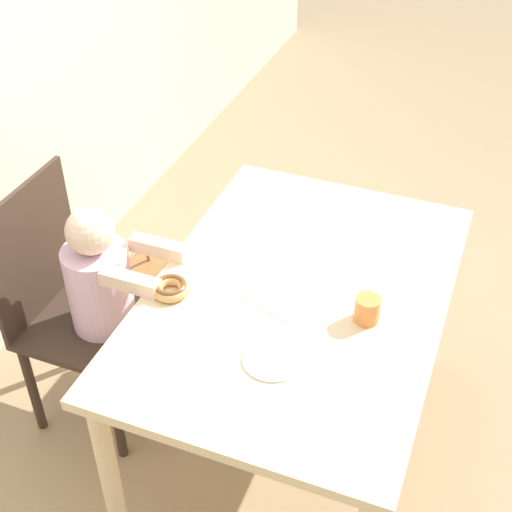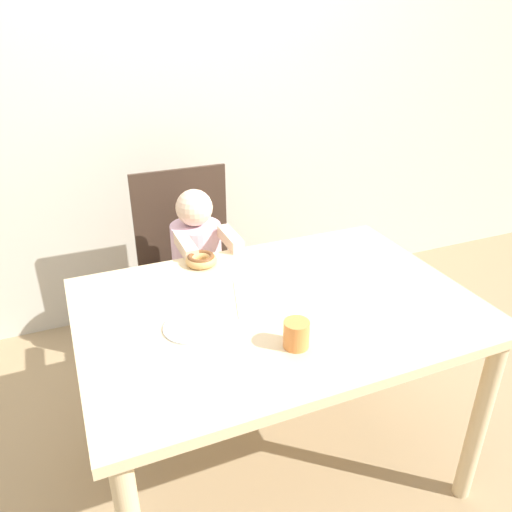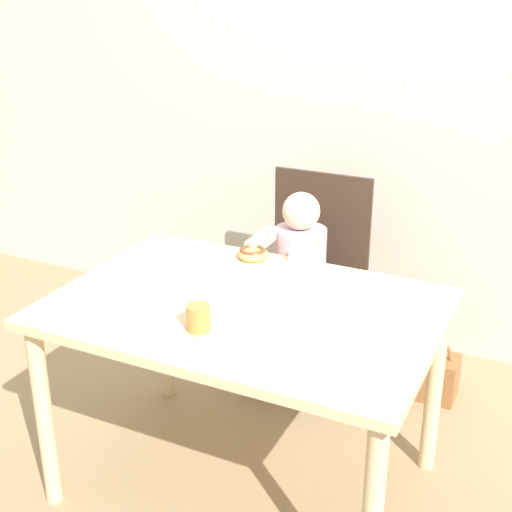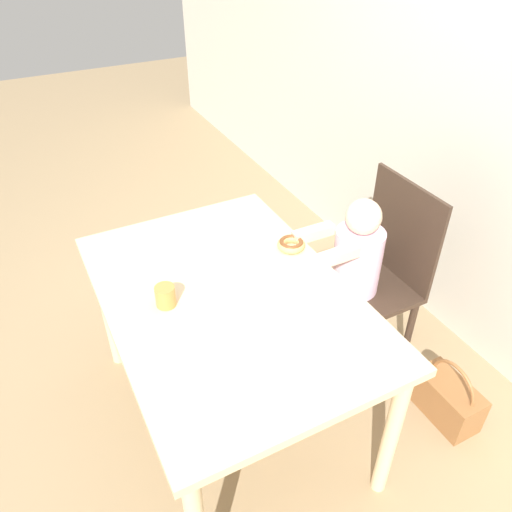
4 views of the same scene
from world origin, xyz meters
name	(u,v)px [view 4 (image 4 of 4)]	position (x,y,z in m)	size (l,w,h in m)	color
ground_plane	(233,415)	(0.00, 0.00, 0.00)	(12.00, 12.00, 0.00)	#997F5B
dining_table	(229,312)	(0.00, 0.00, 0.66)	(1.30, 0.90, 0.75)	beige
chair	(375,274)	(-0.08, 0.82, 0.50)	(0.46, 0.42, 0.96)	#38281E
child_figure	(353,285)	(-0.08, 0.68, 0.48)	(0.24, 0.40, 0.94)	silver
donut	(291,244)	(-0.15, 0.37, 0.77)	(0.12, 0.12, 0.04)	tan
napkin	(239,289)	(0.00, 0.05, 0.75)	(0.31, 0.31, 0.00)	white
handbag	(447,399)	(0.45, 0.89, 0.11)	(0.31, 0.16, 0.33)	brown
cup	(165,296)	(-0.05, -0.23, 0.79)	(0.08, 0.08, 0.08)	orange
plate	(193,253)	(-0.31, -0.02, 0.75)	(0.17, 0.17, 0.01)	silver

